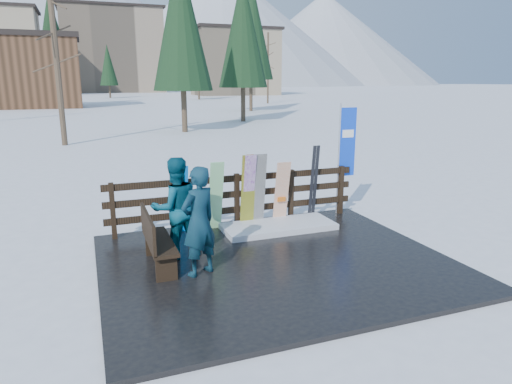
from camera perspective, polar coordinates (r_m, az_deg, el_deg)
name	(u,v)px	position (r m, az deg, el deg)	size (l,w,h in m)	color
ground	(276,264)	(8.21, 2.50, -9.04)	(700.00, 700.00, 0.00)	white
deck	(276,262)	(8.20, 2.50, -8.78)	(6.00, 5.00, 0.08)	black
fence	(237,196)	(9.94, -2.40, -0.48)	(5.60, 0.10, 1.15)	black
snow_patch	(278,226)	(9.82, 2.82, -4.31)	(2.39, 1.00, 0.12)	white
bench	(155,239)	(7.88, -12.50, -5.73)	(0.41, 1.50, 0.97)	black
snowboard_0	(181,200)	(9.41, -9.37, -1.00)	(0.27, 0.03, 1.52)	#0374E5
snowboard_1	(216,196)	(9.56, -5.04, -0.52)	(0.29, 0.03, 1.54)	white
snowboard_2	(248,191)	(9.76, -1.02, 0.11)	(0.31, 0.03, 1.61)	yellow
snowboard_3	(249,191)	(9.77, -0.91, 0.12)	(0.25, 0.03, 1.63)	white
snowboard_4	(259,190)	(9.84, 0.32, 0.24)	(0.30, 0.03, 1.62)	black
snowboard_5	(282,193)	(10.06, 3.21, -0.07)	(0.32, 0.03, 1.42)	white
ski_pair_a	(249,190)	(9.84, -0.86, 0.20)	(0.16, 0.17, 1.59)	#A7141B
ski_pair_b	(314,182)	(10.44, 7.23, 1.21)	(0.17, 0.20, 1.71)	black
rental_flag	(345,146)	(10.93, 11.10, 5.63)	(0.45, 0.04, 2.60)	silver
person_front	(199,221)	(7.39, -7.17, -3.67)	(0.66, 0.43, 1.80)	#0E4149
person_back	(176,208)	(8.19, -9.99, -1.99)	(0.88, 0.69, 1.82)	#09495F
resort_buildings	(96,53)	(122.61, -19.39, 16.10)	(73.00, 87.60, 22.60)	tan
trees	(136,57)	(57.61, -14.73, 16.02)	(42.06, 68.81, 13.40)	#382B1E
mountains	(62,5)	(338.74, -23.14, 20.69)	(520.00, 260.00, 120.00)	white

